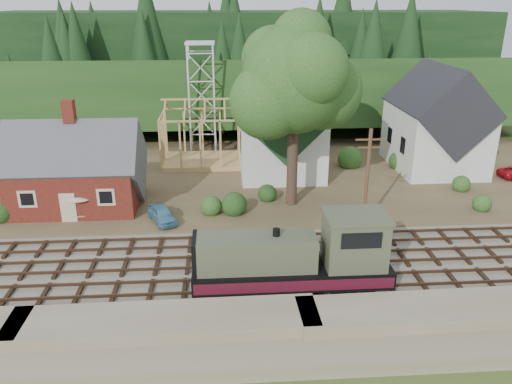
{
  "coord_description": "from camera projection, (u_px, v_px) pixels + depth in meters",
  "views": [
    {
      "loc": [
        -3.77,
        -29.46,
        16.72
      ],
      "look_at": [
        -1.32,
        6.0,
        3.0
      ],
      "focal_mm": 35.0,
      "sensor_mm": 36.0,
      "label": 1
    }
  ],
  "objects": [
    {
      "name": "ridge",
      "position": [
        243.0,
        102.0,
        87.66
      ],
      "size": [
        80.0,
        20.0,
        12.0
      ],
      "primitive_type": "cube",
      "color": "black",
      "rests_on": "ground"
    },
    {
      "name": "timber_frame",
      "position": [
        201.0,
        136.0,
        52.59
      ],
      "size": [
        8.2,
        6.2,
        6.99
      ],
      "color": "tan",
      "rests_on": "village_flat"
    },
    {
      "name": "car_blue",
      "position": [
        162.0,
        214.0,
        39.32
      ],
      "size": [
        2.89,
        3.99,
        1.26
      ],
      "primitive_type": "imported",
      "rotation": [
        0.0,
        0.0,
        0.43
      ],
      "color": "#5190AF",
      "rests_on": "village_flat"
    },
    {
      "name": "telegraph_pole_near",
      "position": [
        367.0,
        178.0,
        37.44
      ],
      "size": [
        2.2,
        0.28,
        8.0
      ],
      "color": "#4C331E",
      "rests_on": "ground"
    },
    {
      "name": "farmhouse",
      "position": [
        436.0,
        124.0,
        50.77
      ],
      "size": [
        8.4,
        10.8,
        10.6
      ],
      "color": "silver",
      "rests_on": "village_flat"
    },
    {
      "name": "patio_set",
      "position": [
        80.0,
        196.0,
        39.38
      ],
      "size": [
        2.02,
        2.02,
        2.25
      ],
      "color": "silver",
      "rests_on": "village_flat"
    },
    {
      "name": "depot",
      "position": [
        77.0,
        173.0,
        41.73
      ],
      "size": [
        10.8,
        7.41,
        9.0
      ],
      "color": "#531412",
      "rests_on": "village_flat"
    },
    {
      "name": "village_flat",
      "position": [
        261.0,
        175.0,
        50.38
      ],
      "size": [
        64.0,
        26.0,
        0.3
      ],
      "primitive_type": "cube",
      "color": "brown",
      "rests_on": "ground"
    },
    {
      "name": "railroad_bed",
      "position": [
        282.0,
        264.0,
        33.65
      ],
      "size": [
        64.0,
        11.0,
        0.16
      ],
      "primitive_type": "cube",
      "color": "#726B5B",
      "rests_on": "ground"
    },
    {
      "name": "hillside",
      "position": [
        248.0,
        122.0,
        72.77
      ],
      "size": [
        70.0,
        28.96,
        12.74
      ],
      "primitive_type": "cube",
      "rotation": [
        -0.17,
        0.0,
        0.0
      ],
      "color": "#1E3F19",
      "rests_on": "ground"
    },
    {
      "name": "big_tree",
      "position": [
        296.0,
        88.0,
        39.53
      ],
      "size": [
        10.9,
        8.4,
        14.7
      ],
      "color": "#38281E",
      "rests_on": "village_flat"
    },
    {
      "name": "ground",
      "position": [
        282.0,
        265.0,
        33.68
      ],
      "size": [
        140.0,
        140.0,
        0.0
      ],
      "primitive_type": "plane",
      "color": "#384C1E",
      "rests_on": "ground"
    },
    {
      "name": "embankment",
      "position": [
        301.0,
        346.0,
        25.77
      ],
      "size": [
        64.0,
        5.0,
        1.6
      ],
      "primitive_type": "cube",
      "color": "#7F7259",
      "rests_on": "ground"
    },
    {
      "name": "church",
      "position": [
        279.0,
        122.0,
        50.26
      ],
      "size": [
        8.4,
        15.17,
        13.0
      ],
      "color": "silver",
      "rests_on": "village_flat"
    },
    {
      "name": "lattice_tower",
      "position": [
        201.0,
        64.0,
        55.74
      ],
      "size": [
        3.2,
        3.2,
        12.12
      ],
      "color": "silver",
      "rests_on": "village_flat"
    },
    {
      "name": "locomotive",
      "position": [
        300.0,
        258.0,
        30.17
      ],
      "size": [
        11.87,
        2.97,
        4.75
      ],
      "color": "black",
      "rests_on": "railroad_bed"
    }
  ]
}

